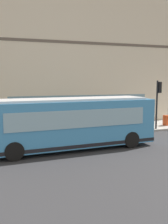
# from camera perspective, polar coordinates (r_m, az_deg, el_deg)

# --- Properties ---
(ground) EXTENTS (120.00, 120.00, 0.00)m
(ground) POSITION_cam_1_polar(r_m,az_deg,el_deg) (16.93, 6.94, -7.05)
(ground) COLOR #2D2D30
(sidewalk_curb) EXTENTS (4.34, 40.00, 0.15)m
(sidewalk_curb) POSITION_cam_1_polar(r_m,az_deg,el_deg) (21.22, 1.41, -3.90)
(sidewalk_curb) COLOR #9E9991
(sidewalk_curb) RESTS_ON ground
(building_corner) EXTENTS (7.21, 18.45, 13.47)m
(building_corner) POSITION_cam_1_polar(r_m,az_deg,el_deg) (26.44, -2.89, 12.74)
(building_corner) COLOR beige
(building_corner) RESTS_ON ground
(city_bus_nearside) EXTENTS (3.10, 10.17, 3.07)m
(city_bus_nearside) POSITION_cam_1_polar(r_m,az_deg,el_deg) (15.36, -2.57, -2.54)
(city_bus_nearside) COLOR #3F8CC6
(city_bus_nearside) RESTS_ON ground
(traffic_light_near_corner) EXTENTS (0.32, 0.49, 3.96)m
(traffic_light_near_corner) POSITION_cam_1_polar(r_m,az_deg,el_deg) (21.68, 16.33, 3.60)
(traffic_light_near_corner) COLOR black
(traffic_light_near_corner) RESTS_ON sidewalk_curb
(fire_hydrant) EXTENTS (0.35, 0.35, 0.74)m
(fire_hydrant) POSITION_cam_1_polar(r_m,az_deg,el_deg) (21.66, 7.44, -2.56)
(fire_hydrant) COLOR red
(fire_hydrant) RESTS_ON sidewalk_curb
(pedestrian_near_building_entrance) EXTENTS (0.32, 0.32, 1.61)m
(pedestrian_near_building_entrance) POSITION_cam_1_polar(r_m,az_deg,el_deg) (22.63, 8.38, -0.72)
(pedestrian_near_building_entrance) COLOR #3F8C4C
(pedestrian_near_building_entrance) RESTS_ON sidewalk_curb
(pedestrian_by_light_pole) EXTENTS (0.32, 0.32, 1.63)m
(pedestrian_by_light_pole) POSITION_cam_1_polar(r_m,az_deg,el_deg) (24.47, 11.20, -0.17)
(pedestrian_by_light_pole) COLOR black
(pedestrian_by_light_pole) RESTS_ON sidewalk_curb
(newspaper_vending_box) EXTENTS (0.44, 0.42, 0.90)m
(newspaper_vending_box) POSITION_cam_1_polar(r_m,az_deg,el_deg) (23.76, 17.94, -1.76)
(newspaper_vending_box) COLOR #BF3F19
(newspaper_vending_box) RESTS_ON sidewalk_curb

